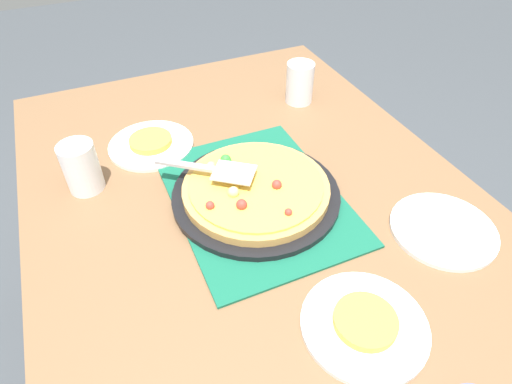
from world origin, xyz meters
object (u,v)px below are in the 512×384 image
at_px(plate_far_right, 364,325).
at_px(served_slice_right, 365,321).
at_px(pizza, 255,188).
at_px(plate_near_left, 151,145).
at_px(pizza_pan, 256,194).
at_px(served_slice_left, 151,141).
at_px(pizza_server, 213,169).
at_px(plate_side, 443,229).
at_px(cup_far, 300,83).
at_px(cup_corner, 81,167).

height_order(plate_far_right, served_slice_right, served_slice_right).
distance_m(pizza, plate_near_left, 0.34).
distance_m(pizza_pan, served_slice_left, 0.34).
bearing_deg(served_slice_right, pizza, -173.74).
bearing_deg(plate_near_left, pizza_server, 21.48).
xyz_separation_m(pizza_pan, plate_side, (0.25, 0.32, -0.01)).
bearing_deg(plate_far_right, cup_far, 160.64).
bearing_deg(pizza, cup_corner, -119.33).
bearing_deg(cup_corner, pizza, 60.67).
relative_size(plate_near_left, cup_corner, 1.83).
bearing_deg(plate_near_left, plate_far_right, 17.49).
relative_size(plate_near_left, plate_side, 1.00).
height_order(pizza, cup_far, cup_far).
relative_size(cup_corner, pizza_server, 0.57).
bearing_deg(pizza, pizza_server, -127.24).
bearing_deg(pizza_pan, served_slice_left, -149.93).
distance_m(cup_far, pizza_server, 0.47).
height_order(cup_far, pizza_server, cup_far).
height_order(plate_near_left, served_slice_right, served_slice_right).
bearing_deg(plate_far_right, plate_side, 113.53).
height_order(pizza, cup_corner, cup_corner).
bearing_deg(cup_corner, cup_far, 103.46).
distance_m(plate_side, served_slice_left, 0.73).
relative_size(cup_far, pizza_server, 0.57).
relative_size(plate_side, served_slice_left, 2.00).
relative_size(pizza_pan, pizza, 1.15).
bearing_deg(pizza_pan, served_slice_right, 6.07).
height_order(pizza, served_slice_left, pizza).
bearing_deg(plate_near_left, cup_far, 96.45).
distance_m(pizza, cup_corner, 0.40).
bearing_deg(cup_corner, served_slice_right, 34.21).
bearing_deg(pizza, plate_far_right, 6.26).
distance_m(plate_far_right, pizza_server, 0.45).
relative_size(pizza, cup_corner, 2.75).
bearing_deg(plate_far_right, served_slice_left, -162.51).
xyz_separation_m(served_slice_left, pizza_server, (0.24, 0.09, 0.05)).
relative_size(pizza, served_slice_left, 3.00).
height_order(pizza_pan, plate_near_left, pizza_pan).
distance_m(plate_far_right, served_slice_right, 0.01).
relative_size(served_slice_left, cup_corner, 0.92).
xyz_separation_m(served_slice_left, cup_corner, (0.10, -0.18, 0.04)).
bearing_deg(plate_far_right, served_slice_right, 90.00).
bearing_deg(pizza, plate_side, 51.97).
relative_size(served_slice_left, cup_far, 0.92).
relative_size(pizza_pan, pizza_server, 1.81).
xyz_separation_m(plate_side, pizza_server, (-0.31, -0.40, 0.06)).
relative_size(plate_near_left, served_slice_right, 2.00).
xyz_separation_m(pizza, served_slice_right, (0.37, 0.04, -0.02)).
bearing_deg(served_slice_left, cup_corner, -60.18).
relative_size(pizza_pan, served_slice_left, 3.45).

